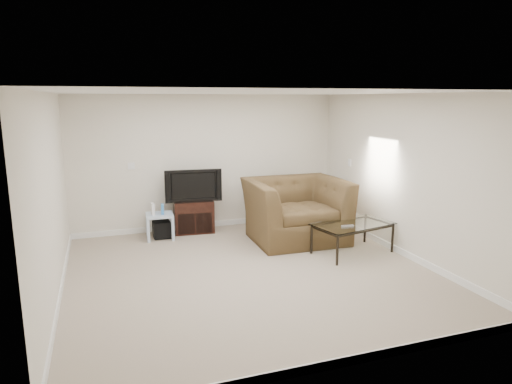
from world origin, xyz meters
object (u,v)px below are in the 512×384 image
object	(u,v)px
side_table	(160,226)
subwoofer	(162,229)
television	(193,185)
coffee_table	(352,238)
tv_stand	(194,216)
recliner	(296,200)

from	to	relation	value
side_table	subwoofer	world-z (taller)	side_table
television	coffee_table	world-z (taller)	television
subwoofer	tv_stand	bearing A→B (deg)	19.04
tv_stand	television	distance (m)	0.59
tv_stand	subwoofer	xyz separation A→B (m)	(-0.62, -0.21, -0.14)
side_table	coffee_table	bearing A→B (deg)	-32.55
side_table	subwoofer	size ratio (longest dim) A/B	1.58
tv_stand	coffee_table	distance (m)	2.95
side_table	television	bearing A→B (deg)	17.28
side_table	subwoofer	distance (m)	0.07
tv_stand	recliner	world-z (taller)	recliner
tv_stand	side_table	size ratio (longest dim) A/B	1.54
tv_stand	television	xyz separation A→B (m)	(-0.00, -0.03, 0.59)
television	recliner	xyz separation A→B (m)	(1.60, -1.03, -0.18)
television	side_table	world-z (taller)	television
television	subwoofer	world-z (taller)	television
recliner	tv_stand	bearing A→B (deg)	147.59
side_table	recliner	xyz separation A→B (m)	(2.24, -0.83, 0.49)
tv_stand	side_table	bearing A→B (deg)	-155.73
subwoofer	recliner	distance (m)	2.43
subwoofer	coffee_table	world-z (taller)	coffee_table
television	side_table	xyz separation A→B (m)	(-0.64, -0.20, -0.67)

